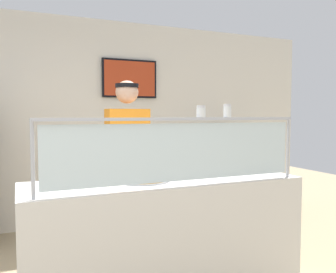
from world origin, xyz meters
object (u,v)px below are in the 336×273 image
(parmesan_shaker, at_px, (201,112))
(pizza_box_stack, at_px, (231,146))
(pepper_flake_shaker, at_px, (227,111))
(pizza_tray, at_px, (143,179))
(worker_figure, at_px, (128,162))
(pizza_server, at_px, (147,176))

(parmesan_shaker, distance_m, pizza_box_stack, 2.62)
(parmesan_shaker, height_order, pepper_flake_shaker, pepper_flake_shaker)
(pepper_flake_shaker, bearing_deg, parmesan_shaker, -180.00)
(pizza_tray, distance_m, worker_figure, 0.64)
(pizza_tray, distance_m, parmesan_shaker, 0.67)
(pizza_box_stack, bearing_deg, parmesan_shaker, -128.22)
(pizza_tray, relative_size, pizza_box_stack, 0.93)
(pizza_tray, distance_m, pizza_box_stack, 2.58)
(pizza_tray, bearing_deg, pizza_server, -36.10)
(pizza_tray, distance_m, pepper_flake_shaker, 0.80)
(worker_figure, height_order, pizza_box_stack, worker_figure)
(pizza_tray, relative_size, parmesan_shaker, 4.82)
(pizza_tray, height_order, pizza_server, pizza_server)
(pizza_tray, distance_m, pizza_server, 0.04)
(parmesan_shaker, height_order, pizza_box_stack, parmesan_shaker)
(parmesan_shaker, relative_size, pizza_box_stack, 0.19)
(pizza_tray, bearing_deg, worker_figure, 83.17)
(pizza_server, bearing_deg, pizza_box_stack, 56.57)
(pizza_box_stack, bearing_deg, worker_figure, -149.49)
(pizza_tray, xyz_separation_m, pizza_box_stack, (1.92, 1.73, 0.03))
(pizza_tray, relative_size, pizza_server, 1.47)
(parmesan_shaker, height_order, worker_figure, worker_figure)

